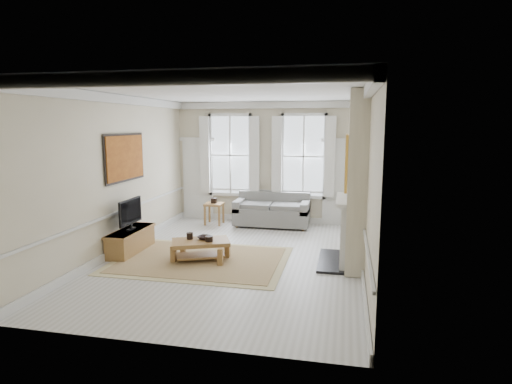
% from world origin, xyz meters
% --- Properties ---
extents(floor, '(7.20, 7.20, 0.00)m').
position_xyz_m(floor, '(0.00, 0.00, 0.00)').
color(floor, '#B7B5AD').
rests_on(floor, ground).
extents(ceiling, '(7.20, 7.20, 0.00)m').
position_xyz_m(ceiling, '(0.00, 0.00, 3.40)').
color(ceiling, white).
rests_on(ceiling, back_wall).
extents(back_wall, '(5.20, 0.00, 5.20)m').
position_xyz_m(back_wall, '(0.00, 3.60, 1.70)').
color(back_wall, beige).
rests_on(back_wall, floor).
extents(left_wall, '(0.00, 7.20, 7.20)m').
position_xyz_m(left_wall, '(-2.60, 0.00, 1.70)').
color(left_wall, beige).
rests_on(left_wall, floor).
extents(right_wall, '(0.00, 7.20, 7.20)m').
position_xyz_m(right_wall, '(2.60, 0.00, 1.70)').
color(right_wall, beige).
rests_on(right_wall, floor).
extents(window_left, '(1.26, 0.20, 2.20)m').
position_xyz_m(window_left, '(-1.05, 3.55, 1.90)').
color(window_left, '#B2BCC6').
rests_on(window_left, back_wall).
extents(window_right, '(1.26, 0.20, 2.20)m').
position_xyz_m(window_right, '(1.05, 3.55, 1.90)').
color(window_right, '#B2BCC6').
rests_on(window_right, back_wall).
extents(door_left, '(0.90, 0.08, 2.30)m').
position_xyz_m(door_left, '(-2.05, 3.56, 1.15)').
color(door_left, silver).
rests_on(door_left, floor).
extents(door_right, '(0.90, 0.08, 2.30)m').
position_xyz_m(door_right, '(2.05, 3.56, 1.15)').
color(door_right, silver).
rests_on(door_right, floor).
extents(painting, '(0.05, 1.66, 1.06)m').
position_xyz_m(painting, '(-2.56, 0.30, 2.05)').
color(painting, '#AA5D1D').
rests_on(painting, left_wall).
extents(chimney_breast, '(0.35, 1.70, 3.38)m').
position_xyz_m(chimney_breast, '(2.43, 0.20, 1.70)').
color(chimney_breast, beige).
rests_on(chimney_breast, floor).
extents(hearth, '(0.55, 1.50, 0.05)m').
position_xyz_m(hearth, '(2.00, 0.20, 0.03)').
color(hearth, black).
rests_on(hearth, floor).
extents(fireplace, '(0.21, 1.45, 1.33)m').
position_xyz_m(fireplace, '(2.20, 0.20, 0.73)').
color(fireplace, silver).
rests_on(fireplace, floor).
extents(mirror, '(0.06, 1.26, 1.06)m').
position_xyz_m(mirror, '(2.21, 0.20, 2.05)').
color(mirror, gold).
rests_on(mirror, chimney_breast).
extents(sofa, '(2.03, 0.99, 0.90)m').
position_xyz_m(sofa, '(0.26, 3.11, 0.37)').
color(sofa, slate).
rests_on(sofa, floor).
extents(side_table, '(0.50, 0.50, 0.60)m').
position_xyz_m(side_table, '(-1.36, 2.93, 0.49)').
color(side_table, brown).
rests_on(side_table, floor).
extents(rug, '(3.50, 2.60, 0.02)m').
position_xyz_m(rug, '(-0.65, -0.26, 0.01)').
color(rug, '#96774D').
rests_on(rug, floor).
extents(coffee_table, '(1.32, 1.07, 0.43)m').
position_xyz_m(coffee_table, '(-0.65, -0.26, 0.35)').
color(coffee_table, brown).
rests_on(coffee_table, rug).
extents(ceramic_pot_a, '(0.13, 0.13, 0.13)m').
position_xyz_m(ceramic_pot_a, '(-0.90, -0.21, 0.50)').
color(ceramic_pot_a, black).
rests_on(ceramic_pot_a, coffee_table).
extents(ceramic_pot_b, '(0.16, 0.16, 0.11)m').
position_xyz_m(ceramic_pot_b, '(-0.45, -0.31, 0.49)').
color(ceramic_pot_b, black).
rests_on(ceramic_pot_b, coffee_table).
extents(bowl, '(0.35, 0.35, 0.07)m').
position_xyz_m(bowl, '(-0.60, -0.16, 0.46)').
color(bowl, black).
rests_on(bowl, coffee_table).
extents(tv_stand, '(0.46, 1.42, 0.51)m').
position_xyz_m(tv_stand, '(-2.34, -0.02, 0.25)').
color(tv_stand, brown).
rests_on(tv_stand, floor).
extents(tv, '(0.08, 0.90, 0.68)m').
position_xyz_m(tv, '(-2.32, -0.02, 0.90)').
color(tv, black).
rests_on(tv, tv_stand).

